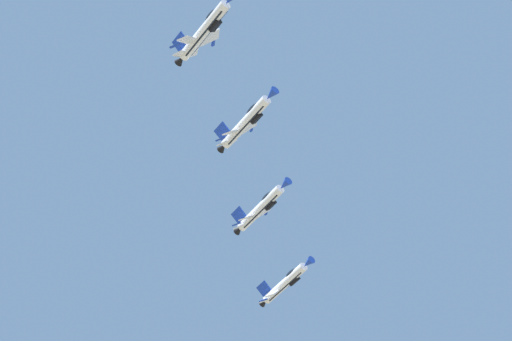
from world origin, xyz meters
TOP-DOWN VIEW (x-y plane):
  - fighter_jet_lead at (0.91, 77.33)m, footprint 10.19×14.31m
  - fighter_jet_left_wing at (8.28, 94.34)m, footprint 10.29×14.31m
  - fighter_jet_right_wing at (12.01, 113.10)m, footprint 10.22×14.31m
  - fighter_jet_left_outer at (17.85, 131.24)m, footprint 10.29×14.31m

SIDE VIEW (x-z plane):
  - fighter_jet_left_outer at x=17.85m, z-range 115.84..123.49m
  - fighter_jet_right_wing at x=12.01m, z-range 117.76..125.13m
  - fighter_jet_left_wing at x=8.28m, z-range 118.86..126.52m
  - fighter_jet_lead at x=0.91m, z-range 120.26..127.38m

